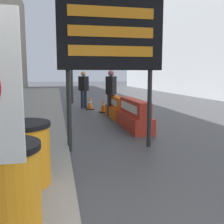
{
  "coord_description": "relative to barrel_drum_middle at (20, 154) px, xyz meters",
  "views": [
    {
      "loc": [
        -0.2,
        -2.09,
        1.63
      ],
      "look_at": [
        1.84,
        7.7,
        0.2
      ],
      "focal_mm": 42.0,
      "sensor_mm": 36.0,
      "label": 1
    }
  ],
  "objects": [
    {
      "name": "traffic_cone_mid",
      "position": [
        3.1,
        7.1,
        -0.22
      ],
      "size": [
        0.39,
        0.39,
        0.7
      ],
      "color": "black",
      "rests_on": "ground_plane"
    },
    {
      "name": "traffic_cone_near",
      "position": [
        2.01,
        8.59,
        -0.27
      ],
      "size": [
        0.35,
        0.35,
        0.62
      ],
      "color": "black",
      "rests_on": "ground_plane"
    },
    {
      "name": "pedestrian_worker",
      "position": [
        2.59,
        6.43,
        0.5
      ],
      "size": [
        0.49,
        0.55,
        1.8
      ],
      "rotation": [
        0.0,
        0.0,
        4.15
      ],
      "color": "#333338",
      "rests_on": "ground_plane"
    },
    {
      "name": "message_board",
      "position": [
        1.64,
        1.91,
        1.94
      ],
      "size": [
        2.35,
        0.36,
        3.37
      ],
      "color": "#28282B",
      "rests_on": "ground_plane"
    },
    {
      "name": "traffic_cone_far",
      "position": [
        2.44,
        7.46,
        -0.27
      ],
      "size": [
        0.34,
        0.34,
        0.61
      ],
      "color": "black",
      "rests_on": "ground_plane"
    },
    {
      "name": "traffic_light_near_curb",
      "position": [
        1.36,
        11.44,
        2.29
      ],
      "size": [
        0.28,
        0.44,
        3.94
      ],
      "color": "#2D2D30",
      "rests_on": "ground_plane"
    },
    {
      "name": "pedestrian_passerby",
      "position": [
        1.78,
        9.13,
        0.49
      ],
      "size": [
        0.48,
        0.55,
        1.79
      ],
      "rotation": [
        0.0,
        0.0,
        5.26
      ],
      "color": "#23283D",
      "rests_on": "ground_plane"
    },
    {
      "name": "jersey_barrier_red_striped",
      "position": [
        2.77,
        3.89,
        -0.18
      ],
      "size": [
        0.57,
        2.16,
        0.89
      ],
      "color": "red",
      "rests_on": "ground_plane"
    },
    {
      "name": "jersey_barrier_orange_far",
      "position": [
        2.77,
        6.17,
        -0.22
      ],
      "size": [
        0.6,
        1.92,
        0.8
      ],
      "color": "orange",
      "rests_on": "ground_plane"
    },
    {
      "name": "barrel_drum_middle",
      "position": [
        0.0,
        0.0,
        0.0
      ],
      "size": [
        0.84,
        0.84,
        0.86
      ],
      "color": "orange",
      "rests_on": "sidewalk_left"
    }
  ]
}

